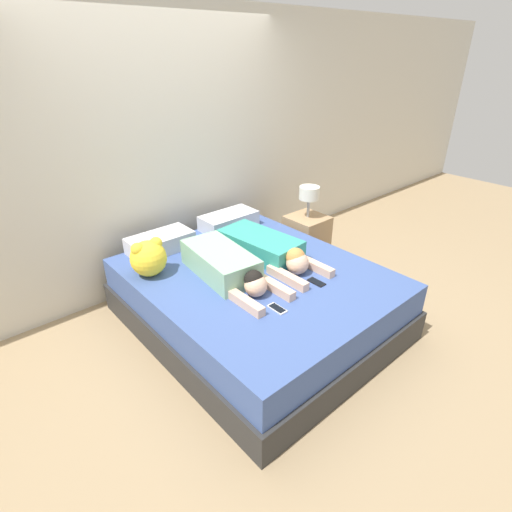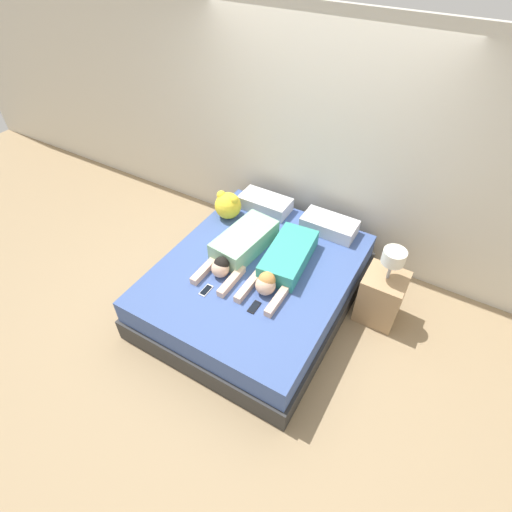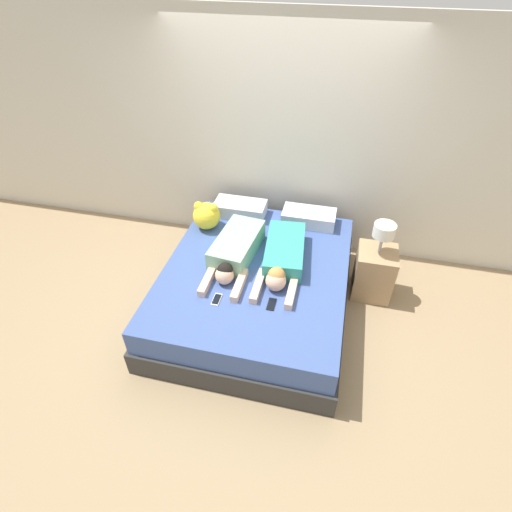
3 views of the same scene
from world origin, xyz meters
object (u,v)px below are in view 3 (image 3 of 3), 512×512
(bed, at_px, (256,287))
(pillow_head_right, at_px, (309,217))
(person_right, at_px, (283,257))
(pillow_head_left, at_px, (240,208))
(person_left, at_px, (235,250))
(cell_phone_left, at_px, (217,299))
(plush_toy, at_px, (206,215))
(nightstand, at_px, (374,270))
(cell_phone_right, at_px, (271,304))

(bed, bearing_deg, pillow_head_right, 65.76)
(person_right, bearing_deg, bed, -154.43)
(pillow_head_left, height_order, person_left, person_left)
(pillow_head_left, distance_m, cell_phone_left, 1.41)
(person_left, height_order, cell_phone_left, person_left)
(plush_toy, bearing_deg, bed, -38.61)
(bed, height_order, nightstand, nightstand)
(pillow_head_left, xyz_separation_m, cell_phone_right, (0.65, -1.34, -0.07))
(nightstand, bearing_deg, person_left, -164.63)
(plush_toy, bearing_deg, pillow_head_left, 49.42)
(person_left, xyz_separation_m, cell_phone_left, (-0.00, -0.61, -0.10))
(pillow_head_right, height_order, plush_toy, plush_toy)
(bed, height_order, plush_toy, plush_toy)
(pillow_head_left, bearing_deg, person_left, -78.57)
(plush_toy, bearing_deg, person_right, -24.92)
(pillow_head_left, relative_size, person_left, 0.55)
(bed, height_order, pillow_head_right, pillow_head_right)
(bed, distance_m, plush_toy, 0.98)
(cell_phone_right, bearing_deg, person_right, 90.51)
(person_right, bearing_deg, pillow_head_right, 78.58)
(bed, relative_size, cell_phone_left, 14.69)
(pillow_head_right, distance_m, nightstand, 0.92)
(pillow_head_left, distance_m, nightstand, 1.65)
(person_right, distance_m, cell_phone_left, 0.80)
(bed, xyz_separation_m, cell_phone_right, (0.25, -0.46, 0.27))
(pillow_head_right, xyz_separation_m, nightstand, (0.78, -0.41, -0.28))
(bed, bearing_deg, person_right, 25.57)
(bed, bearing_deg, person_left, 158.67)
(pillow_head_right, xyz_separation_m, cell_phone_right, (-0.15, -1.34, -0.07))
(pillow_head_left, bearing_deg, cell_phone_left, -83.61)
(bed, relative_size, person_left, 2.05)
(pillow_head_right, bearing_deg, pillow_head_left, 180.00)
(person_right, bearing_deg, plush_toy, 155.08)
(pillow_head_left, bearing_deg, person_right, -50.15)
(person_right, height_order, nightstand, nightstand)
(pillow_head_right, distance_m, person_left, 1.02)
(nightstand, bearing_deg, bed, -157.69)
(nightstand, bearing_deg, cell_phone_left, -144.99)
(pillow_head_left, height_order, person_right, person_right)
(person_left, bearing_deg, nightstand, 15.37)
(person_left, bearing_deg, person_right, 2.77)
(cell_phone_left, bearing_deg, pillow_head_right, 65.32)
(pillow_head_right, bearing_deg, person_left, -128.80)
(bed, xyz_separation_m, nightstand, (1.18, 0.48, 0.06))
(cell_phone_left, xyz_separation_m, nightstand, (1.42, 0.99, -0.21))
(pillow_head_left, distance_m, plush_toy, 0.45)
(pillow_head_left, relative_size, nightstand, 0.65)
(bed, height_order, pillow_head_left, pillow_head_left)
(pillow_head_right, relative_size, cell_phone_left, 3.94)
(bed, xyz_separation_m, pillow_head_left, (-0.40, 0.89, 0.34))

